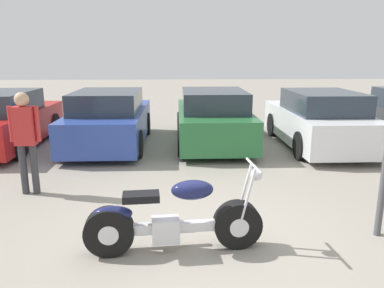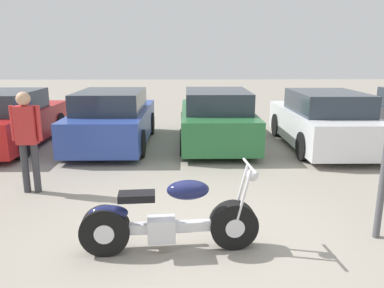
% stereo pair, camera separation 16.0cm
% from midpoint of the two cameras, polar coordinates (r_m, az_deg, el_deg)
% --- Properties ---
extents(ground_plane, '(60.00, 60.00, 0.00)m').
position_cam_midpoint_polar(ground_plane, '(5.21, 2.69, -13.91)').
color(ground_plane, gray).
extents(motorcycle, '(2.21, 0.62, 1.09)m').
position_cam_midpoint_polar(motorcycle, '(4.72, -2.77, -11.58)').
color(motorcycle, black).
rests_on(motorcycle, ground_plane).
extents(parked_car_red, '(1.90, 4.16, 1.46)m').
position_cam_midpoint_polar(parked_car_red, '(10.91, -25.87, 3.25)').
color(parked_car_red, red).
rests_on(parked_car_red, ground_plane).
extents(parked_car_blue, '(1.90, 4.16, 1.46)m').
position_cam_midpoint_polar(parked_car_blue, '(10.12, -11.49, 3.64)').
color(parked_car_blue, '#2D479E').
rests_on(parked_car_blue, ground_plane).
extents(parked_car_green, '(1.90, 4.16, 1.46)m').
position_cam_midpoint_polar(parked_car_green, '(10.08, 4.14, 3.84)').
color(parked_car_green, '#286B38').
rests_on(parked_car_green, ground_plane).
extents(parked_car_white, '(1.90, 4.16, 1.46)m').
position_cam_midpoint_polar(parked_car_white, '(10.30, 19.74, 3.28)').
color(parked_car_white, white).
rests_on(parked_car_white, ground_plane).
extents(person_standing, '(0.52, 0.24, 1.78)m').
position_cam_midpoint_polar(person_standing, '(6.99, -23.26, 1.50)').
color(person_standing, '#38383D').
rests_on(person_standing, ground_plane).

